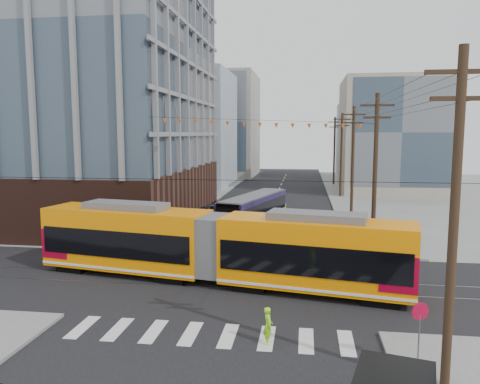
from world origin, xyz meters
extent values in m
plane|color=slate|center=(0.00, 0.00, 0.00)|extent=(160.00, 160.00, 0.00)
cube|color=#381E16|center=(-22.00, 23.00, 14.30)|extent=(30.00, 25.00, 28.60)
cube|color=#8C99A5|center=(-17.00, 52.00, 9.00)|extent=(18.00, 16.00, 18.00)
cube|color=gray|center=(16.00, 48.00, 8.00)|extent=(14.00, 14.00, 16.00)
cube|color=gray|center=(-14.00, 72.00, 10.00)|extent=(16.00, 18.00, 20.00)
cube|color=#8C99A5|center=(18.00, 68.00, 7.00)|extent=(16.00, 16.00, 14.00)
cylinder|color=black|center=(8.50, -6.00, 5.50)|extent=(0.30, 0.30, 11.00)
cylinder|color=black|center=(8.50, 56.00, 5.50)|extent=(0.30, 0.30, 11.00)
imported|color=#939EA7|center=(-5.76, 15.74, 0.68)|extent=(1.84, 4.23, 1.35)
imported|color=silver|center=(-5.37, 20.82, 0.68)|extent=(3.24, 5.07, 1.37)
imported|color=#42464F|center=(-5.49, 24.91, 0.61)|extent=(3.42, 4.83, 1.22)
imported|color=#93FF1A|center=(2.49, -3.48, 0.76)|extent=(0.48, 0.62, 1.52)
cube|color=slate|center=(8.30, 12.09, 0.45)|extent=(2.12, 4.57, 0.89)
camera|label=1|loc=(3.83, -21.24, 8.34)|focal=35.00mm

